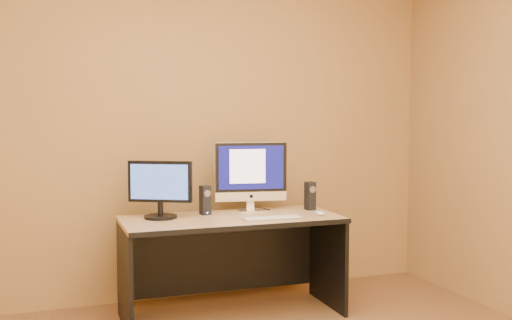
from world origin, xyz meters
The scene contains 10 objects.
walls centered at (0.00, 0.00, 1.30)m, with size 4.00×4.00×2.60m, color olive, non-canonical shape.
desk centered at (0.27, 1.46, 0.33)m, with size 1.45×0.63×0.67m, color tan, non-canonical shape.
imac centered at (0.48, 1.66, 0.92)m, with size 0.51×0.19×0.50m, color silver, non-canonical shape.
second_monitor centered at (-0.18, 1.59, 0.86)m, with size 0.43×0.22×0.38m, color black, non-canonical shape.
speaker_left centered at (0.13, 1.62, 0.77)m, with size 0.06×0.07×0.20m, color black, non-canonical shape.
speaker_right centered at (0.89, 1.56, 0.77)m, with size 0.06×0.07×0.20m, color black, non-canonical shape.
keyboard centered at (0.49, 1.29, 0.68)m, with size 0.39×0.10×0.02m, color silver.
mouse centered at (0.85, 1.32, 0.68)m, with size 0.05×0.09×0.03m, color silver.
cable_a centered at (0.58, 1.72, 0.67)m, with size 0.01×0.01×0.20m, color black.
cable_b centered at (0.48, 1.73, 0.67)m, with size 0.01×0.01×0.16m, color black.
Camera 1 is at (-1.05, -2.55, 1.42)m, focal length 45.00 mm.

